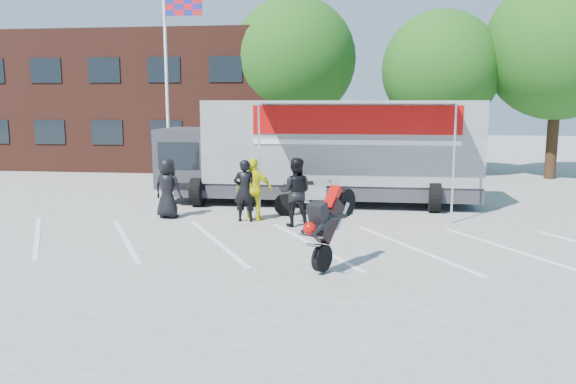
% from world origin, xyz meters
% --- Properties ---
extents(ground, '(100.00, 100.00, 0.00)m').
position_xyz_m(ground, '(0.00, 0.00, 0.00)').
color(ground, '#A6A6A0').
rests_on(ground, ground).
extents(parking_bay_lines, '(18.09, 13.33, 0.01)m').
position_xyz_m(parking_bay_lines, '(0.00, 1.00, 0.01)').
color(parking_bay_lines, white).
rests_on(parking_bay_lines, ground).
extents(office_building, '(18.00, 8.00, 7.00)m').
position_xyz_m(office_building, '(-10.00, 18.00, 3.50)').
color(office_building, '#472017').
rests_on(office_building, ground).
extents(flagpole, '(1.61, 0.12, 8.00)m').
position_xyz_m(flagpole, '(-6.24, 10.00, 5.05)').
color(flagpole, white).
rests_on(flagpole, ground).
extents(tree_left, '(6.12, 6.12, 8.64)m').
position_xyz_m(tree_left, '(-2.00, 16.00, 5.57)').
color(tree_left, '#382314').
rests_on(tree_left, ground).
extents(tree_mid, '(5.44, 5.44, 7.68)m').
position_xyz_m(tree_mid, '(5.00, 15.00, 4.94)').
color(tree_mid, '#382314').
rests_on(tree_mid, ground).
extents(tree_right, '(6.46, 6.46, 9.12)m').
position_xyz_m(tree_right, '(10.00, 14.50, 5.88)').
color(tree_right, '#382314').
rests_on(tree_right, ground).
extents(transporter_truck, '(11.06, 5.38, 3.51)m').
position_xyz_m(transporter_truck, '(0.18, 6.73, 0.00)').
color(transporter_truck, gray).
rests_on(transporter_truck, ground).
extents(parked_motorcycle, '(2.38, 1.11, 1.20)m').
position_xyz_m(parked_motorcycle, '(-0.16, 4.60, 0.00)').
color(parked_motorcycle, '#B3B3B8').
rests_on(parked_motorcycle, ground).
extents(stunt_bike_rider, '(1.47, 1.76, 1.88)m').
position_xyz_m(stunt_bike_rider, '(0.91, -0.79, 0.00)').
color(stunt_bike_rider, black).
rests_on(stunt_bike_rider, ground).
extents(spectator_leather_a, '(0.99, 0.76, 1.80)m').
position_xyz_m(spectator_leather_a, '(-4.39, 3.72, 0.90)').
color(spectator_leather_a, black).
rests_on(spectator_leather_a, ground).
extents(spectator_leather_b, '(0.67, 0.45, 1.82)m').
position_xyz_m(spectator_leather_b, '(-1.99, 3.51, 0.91)').
color(spectator_leather_b, black).
rests_on(spectator_leather_b, ground).
extents(spectator_leather_c, '(0.95, 0.74, 1.93)m').
position_xyz_m(spectator_leather_c, '(-0.46, 3.07, 0.96)').
color(spectator_leather_c, black).
rests_on(spectator_leather_c, ground).
extents(spectator_hivis, '(1.09, 0.46, 1.85)m').
position_xyz_m(spectator_hivis, '(-1.74, 3.65, 0.93)').
color(spectator_hivis, '#F7F40D').
rests_on(spectator_hivis, ground).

